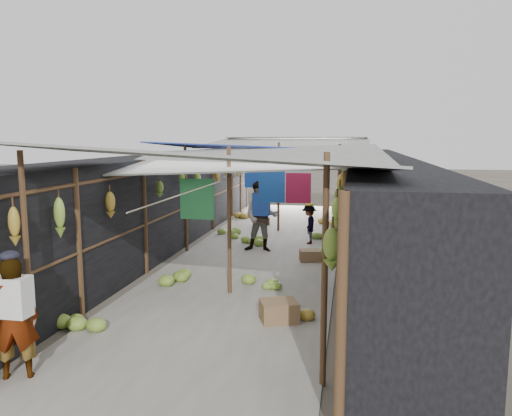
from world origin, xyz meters
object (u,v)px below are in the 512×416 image
Objects in this scene: black_basin at (336,238)px; shopper_blue at (261,217)px; vendor_elderly at (14,319)px; vendor_seated at (309,225)px; crate_near at (310,256)px.

black_basin is 0.36× the size of shopper_blue.
vendor_seated is (2.68, 7.89, -0.20)m from vendor_elderly.
black_basin is 0.96m from vendor_seated.
black_basin is at bearing 42.48° from shopper_blue.
vendor_seated reaches higher than black_basin.
shopper_blue reaches higher than vendor_seated.
vendor_elderly reaches higher than black_basin.
black_basin is at bearing 66.44° from crate_near.
vendor_elderly is (-2.86, -6.06, 0.59)m from crate_near.
vendor_elderly is at bearing -24.33° from vendor_seated.
vendor_elderly reaches higher than crate_near.
shopper_blue is at bearing -137.88° from black_basin.
black_basin is 0.43× the size of vendor_elderly.
crate_near is 0.43× the size of vendor_seated.
vendor_seated is at bearing 44.43° from shopper_blue.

